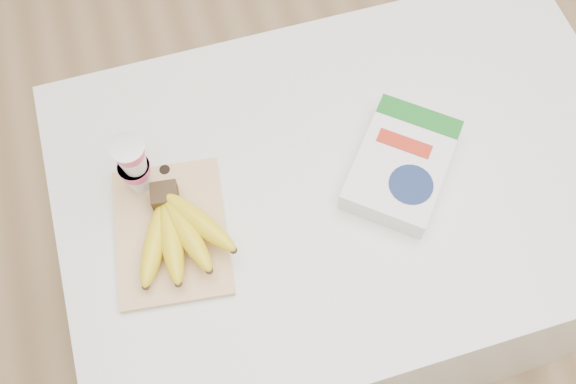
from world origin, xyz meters
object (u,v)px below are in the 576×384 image
(cutting_board, at_px, (171,232))
(yogurt_stack, at_px, (134,165))
(cereal_box, at_px, (401,164))
(table, at_px, (338,251))
(bananas, at_px, (177,231))

(cutting_board, xyz_separation_m, yogurt_stack, (-0.03, 0.11, 0.08))
(yogurt_stack, height_order, cereal_box, yogurt_stack)
(table, xyz_separation_m, cutting_board, (-0.36, -0.02, 0.43))
(table, relative_size, cutting_board, 4.16)
(bananas, distance_m, yogurt_stack, 0.14)
(yogurt_stack, bearing_deg, cereal_box, -12.49)
(bananas, bearing_deg, yogurt_stack, 109.29)
(table, distance_m, cutting_board, 0.56)
(table, bearing_deg, cutting_board, -176.69)
(yogurt_stack, bearing_deg, cutting_board, -73.96)
(bananas, xyz_separation_m, yogurt_stack, (-0.04, 0.12, 0.05))
(cereal_box, bearing_deg, bananas, -137.79)
(cutting_board, bearing_deg, cereal_box, 7.14)
(table, height_order, cutting_board, cutting_board)
(bananas, height_order, yogurt_stack, yogurt_stack)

